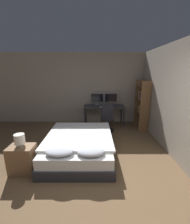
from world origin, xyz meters
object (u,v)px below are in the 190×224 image
nightstand (23,159)px  keyboard (105,107)px  desk (105,108)px  monitor_right (112,98)px  office_chair (107,121)px  bed (80,145)px  bookshelf (143,103)px  monitor_left (98,98)px  bedside_lamp (20,139)px  computer_mouse (113,107)px

nightstand → keyboard: bearing=55.5°
desk → keyboard: bearing=-90.0°
nightstand → monitor_right: 3.77m
nightstand → office_chair: (1.88, 2.17, 0.10)m
bed → bookshelf: bearing=41.2°
monitor_left → monitor_right: same height
desk → office_chair: size_ratio=1.54×
keyboard → bookshelf: bookshelf is taller
nightstand → bedside_lamp: bedside_lamp is taller
monitor_left → computer_mouse: bearing=-36.2°
monitor_left → bookshelf: bearing=-19.6°
bed → bedside_lamp: (-1.08, -0.67, 0.48)m
bed → bookshelf: size_ratio=1.18×
bedside_lamp → nightstand: bearing=-90.0°
bookshelf → monitor_left: bearing=160.4°
bedside_lamp → office_chair: (1.88, 2.17, -0.35)m
computer_mouse → bookshelf: (1.05, -0.17, 0.19)m
bedside_lamp → monitor_left: 3.44m
bed → monitor_left: bearing=78.8°
monitor_right → keyboard: (-0.27, -0.40, -0.25)m
bedside_lamp → computer_mouse: 3.38m
computer_mouse → bookshelf: 1.08m
bedside_lamp → monitor_left: size_ratio=0.53×
bedside_lamp → keyboard: size_ratio=0.68×
desk → monitor_right: (0.27, 0.20, 0.35)m
monitor_right → office_chair: size_ratio=0.50×
keyboard → computer_mouse: (0.28, 0.00, 0.01)m
nightstand → monitor_left: bearing=63.0°
bedside_lamp → keyboard: (1.82, 2.65, 0.02)m
monitor_right → bed: bearing=-113.0°
desk → computer_mouse: (0.28, -0.20, 0.11)m
monitor_left → office_chair: monitor_left is taller
desk → keyboard: (-0.00, -0.20, 0.10)m
monitor_left → monitor_right: 0.54m
monitor_left → office_chair: 1.13m
monitor_right → keyboard: 0.55m
keyboard → bed: bearing=-110.5°
bed → desk: (0.74, 2.17, 0.41)m
bookshelf → nightstand: bearing=-141.7°
nightstand → office_chair: size_ratio=0.58×
bed → bookshelf: (2.07, 1.81, 0.70)m
bedside_lamp → bookshelf: bearing=38.3°
office_chair → bookshelf: size_ratio=0.58×
bed → desk: size_ratio=1.32×
monitor_left → office_chair: size_ratio=0.50×
computer_mouse → bookshelf: bookshelf is taller
desk → computer_mouse: 0.36m
bed → desk: bearing=71.2°
nightstand → bedside_lamp: size_ratio=2.23×
monitor_left → nightstand: bearing=-117.0°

